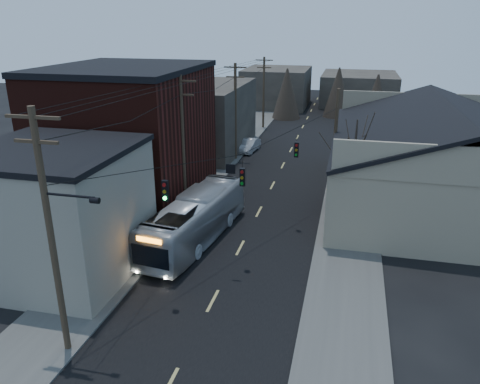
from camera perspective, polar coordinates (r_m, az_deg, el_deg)
name	(u,v)px	position (r m, az deg, el deg)	size (l,w,h in m)	color
road_surface	(280,171)	(43.89, 4.86, 2.51)	(9.00, 110.00, 0.02)	black
sidewalk_left	(213,166)	(45.23, -3.31, 3.16)	(4.00, 110.00, 0.12)	#474744
sidewalk_right	(351,176)	(43.46, 13.36, 1.91)	(4.00, 110.00, 0.12)	#474744
building_clapboard	(57,214)	(27.17, -21.40, -2.47)	(8.00, 8.00, 7.00)	gray
building_brick	(129,138)	(36.21, -13.38, 6.39)	(10.00, 12.00, 10.00)	black
building_left_far	(201,118)	(50.82, -4.73, 9.04)	(9.00, 14.00, 7.00)	#322C28
warehouse	(441,169)	(38.54, 23.26, 2.54)	(16.16, 20.60, 7.73)	gray
building_far_left	(277,87)	(78.00, 4.51, 12.60)	(10.00, 12.00, 6.00)	#322C28
building_far_right	(359,89)	(82.10, 14.27, 12.09)	(12.00, 14.00, 5.00)	#322C28
bare_tree	(353,172)	(32.86, 13.61, 2.42)	(0.40, 0.40, 7.20)	black
utility_lines	(232,132)	(37.62, -1.03, 7.38)	(11.24, 45.28, 10.50)	#382B1E
bus	(195,219)	(29.66, -5.51, -3.33)	(2.57, 10.96, 3.05)	#A4A9B0
parked_car	(249,145)	(50.38, 1.13, 5.70)	(1.42, 4.08, 1.34)	#A5A8AD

